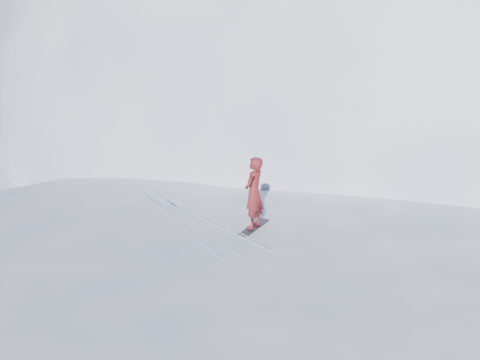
{
  "coord_description": "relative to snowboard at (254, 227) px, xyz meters",
  "views": [
    {
      "loc": [
        -5.86,
        -9.79,
        7.84
      ],
      "look_at": [
        -0.38,
        3.79,
        3.5
      ],
      "focal_mm": 40.0,
      "sensor_mm": 36.0,
      "label": 1
    }
  ],
  "objects": [
    {
      "name": "peak_shoulder",
      "position": [
        10.38,
        17.21,
        -2.41
      ],
      "size": [
        28.0,
        24.0,
        18.0
      ],
      "primitive_type": "ellipsoid",
      "color": "white",
      "rests_on": "ground"
    },
    {
      "name": "snowboarder",
      "position": [
        0.0,
        0.0,
        1.0
      ],
      "size": [
        0.86,
        0.83,
        1.98
      ],
      "primitive_type": "imported",
      "rotation": [
        0.0,
        0.0,
        3.83
      ],
      "color": "maroon",
      "rests_on": "snowboard"
    },
    {
      "name": "board_tracks",
      "position": [
        -1.31,
        1.31,
        0.01
      ],
      "size": [
        2.08,
        5.96,
        0.04
      ],
      "color": "silver",
      "rests_on": "ground"
    },
    {
      "name": "ground",
      "position": [
        0.38,
        -2.79,
        -2.41
      ],
      "size": [
        400.0,
        400.0,
        0.0
      ],
      "primitive_type": "plane",
      "color": "white",
      "rests_on": "ground"
    },
    {
      "name": "near_ridge",
      "position": [
        1.38,
        0.21,
        -2.41
      ],
      "size": [
        36.0,
        28.0,
        4.8
      ],
      "primitive_type": "ellipsoid",
      "color": "white",
      "rests_on": "ground"
    },
    {
      "name": "wind_bumps",
      "position": [
        -0.18,
        -0.68,
        -2.41
      ],
      "size": [
        16.0,
        14.4,
        1.0
      ],
      "color": "white",
      "rests_on": "ground"
    },
    {
      "name": "summit_peak",
      "position": [
        22.38,
        23.21,
        -2.41
      ],
      "size": [
        60.0,
        56.0,
        56.0
      ],
      "primitive_type": "ellipsoid",
      "color": "white",
      "rests_on": "ground"
    },
    {
      "name": "snowboard",
      "position": [
        0.0,
        0.0,
        0.0
      ],
      "size": [
        1.3,
        1.14,
        0.02
      ],
      "primitive_type": "cube",
      "rotation": [
        0.0,
        0.0,
        0.69
      ],
      "color": "black",
      "rests_on": "near_ridge"
    }
  ]
}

